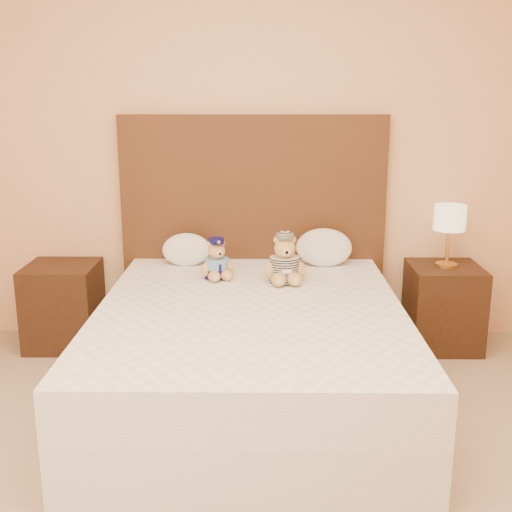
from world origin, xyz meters
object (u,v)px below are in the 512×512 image
Objects in this scene: nightstand_left at (64,305)px; pillow_right at (324,246)px; bed at (250,354)px; teddy_police at (217,259)px; teddy_prisoner at (285,259)px; lamp at (450,221)px; nightstand_right at (443,307)px; pillow_left at (186,248)px.

nightstand_left is 1.52× the size of pillow_right.
pillow_right is at bearing 1.00° from nightstand_left.
bed is 5.53× the size of pillow_right.
teddy_prisoner is (0.41, -0.08, 0.02)m from teddy_police.
teddy_police is 0.86× the size of teddy_prisoner.
teddy_prisoner reaches higher than bed.
lamp is at bearing 32.62° from bed.
lamp is 1.11× the size of pillow_right.
lamp is 1.63× the size of teddy_police.
bed is 0.63m from teddy_prisoner.
nightstand_right is 1.77× the size of pillow_left.
nightstand_right is at bearing 0.00° from nightstand_left.
nightstand_left is (-1.25, 0.80, -0.00)m from bed.
lamp is at bearing 180.00° from nightstand_right.
nightstand_left is at bearing 158.95° from teddy_prisoner.
nightstand_right is at bearing -11.31° from teddy_police.
nightstand_left is 2.50m from nightstand_right.
teddy_police is at bearing -168.89° from nightstand_right.
nightstand_right is at bearing 0.00° from lamp.
nightstand_left is 2.24× the size of teddy_police.
pillow_right reaches higher than nightstand_left.
pillow_right is (0.89, 0.00, 0.02)m from pillow_left.
pillow_left is (-0.63, 0.40, -0.03)m from teddy_prisoner.
pillow_left is (-0.43, 0.83, 0.38)m from bed.
lamp is 1.13m from teddy_prisoner.
lamp reaches higher than pillow_left.
pillow_left reaches higher than nightstand_left.
teddy_prisoner is at bearing -32.33° from pillow_left.
teddy_police is 0.74m from pillow_right.
teddy_prisoner is (-1.06, -0.37, -0.16)m from lamp.
lamp reaches higher than nightstand_right.
nightstand_right is 0.57m from lamp.
bed and nightstand_left have the same top height.
teddy_police is at bearing -15.46° from nightstand_left.
pillow_right is (0.27, 0.40, -0.02)m from teddy_prisoner.
nightstand_right is at bearing 12.27° from teddy_prisoner.
lamp is 1.40× the size of teddy_prisoner.
nightstand_left is 1.38× the size of lamp.
pillow_left reaches higher than bed.
nightstand_right is 1.92× the size of teddy_prisoner.
nightstand_left is 1.00× the size of nightstand_right.
lamp reaches higher than bed.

